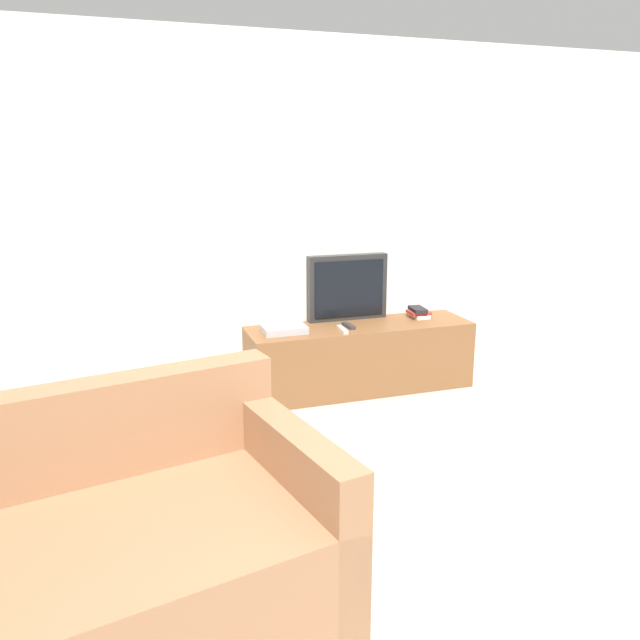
{
  "coord_description": "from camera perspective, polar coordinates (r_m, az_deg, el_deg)",
  "views": [
    {
      "loc": [
        -1.15,
        -1.49,
        1.74
      ],
      "look_at": [
        0.12,
        2.33,
        0.69
      ],
      "focal_mm": 35.0,
      "sensor_mm": 36.0,
      "label": 1
    }
  ],
  "objects": [
    {
      "name": "wall_back",
      "position": [
        4.69,
        -4.13,
        9.16
      ],
      "size": [
        9.0,
        0.06,
        2.6
      ],
      "color": "silver",
      "rests_on": "ground_plane"
    },
    {
      "name": "book_stack",
      "position": [
        5.0,
        9.0,
        0.69
      ],
      "size": [
        0.17,
        0.19,
        0.08
      ],
      "color": "silver",
      "rests_on": "tv_stand"
    },
    {
      "name": "tv_stand",
      "position": [
        4.81,
        3.65,
        -3.42
      ],
      "size": [
        1.72,
        0.48,
        0.51
      ],
      "color": "brown",
      "rests_on": "ground_plane"
    },
    {
      "name": "set_top_box",
      "position": [
        4.53,
        -3.35,
        -0.79
      ],
      "size": [
        0.31,
        0.24,
        0.05
      ],
      "color": "#99999E",
      "rests_on": "tv_stand"
    },
    {
      "name": "remote_secondary",
      "position": [
        4.56,
        2.06,
        -0.87
      ],
      "size": [
        0.05,
        0.19,
        0.02
      ],
      "rotation": [
        0.0,
        0.0,
        -0.06
      ],
      "color": "#B7B7B7",
      "rests_on": "tv_stand"
    },
    {
      "name": "couch",
      "position": [
        2.56,
        -21.42,
        -20.78
      ],
      "size": [
        2.0,
        1.32,
        0.88
      ],
      "rotation": [
        0.0,
        0.0,
        0.21
      ],
      "color": "#8C6042",
      "rests_on": "ground_plane"
    },
    {
      "name": "television",
      "position": [
        4.84,
        2.52,
        2.99
      ],
      "size": [
        0.64,
        0.09,
        0.51
      ],
      "color": "black",
      "rests_on": "tv_stand"
    },
    {
      "name": "remote_on_stand",
      "position": [
        4.66,
        2.63,
        -0.53
      ],
      "size": [
        0.05,
        0.16,
        0.02
      ],
      "rotation": [
        0.0,
        0.0,
        0.07
      ],
      "color": "#2D2D2D",
      "rests_on": "tv_stand"
    }
  ]
}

